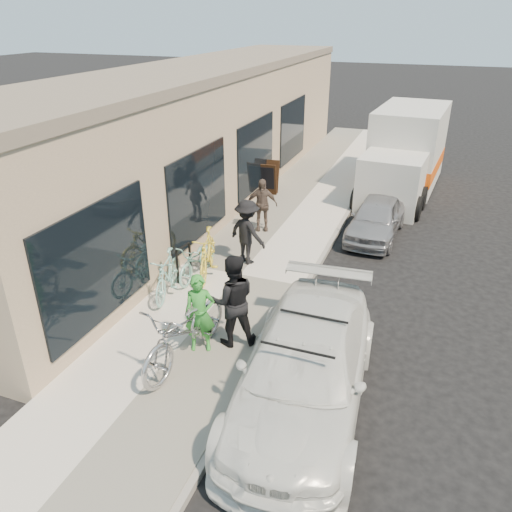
% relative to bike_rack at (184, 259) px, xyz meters
% --- Properties ---
extents(ground, '(120.00, 120.00, 0.00)m').
position_rel_bike_rack_xyz_m(ground, '(3.13, -2.41, -0.63)').
color(ground, black).
rests_on(ground, ground).
extents(sidewalk, '(3.00, 34.00, 0.15)m').
position_rel_bike_rack_xyz_m(sidewalk, '(1.13, 0.59, -0.56)').
color(sidewalk, beige).
rests_on(sidewalk, ground).
extents(curb, '(0.12, 34.00, 0.13)m').
position_rel_bike_rack_xyz_m(curb, '(2.68, 0.59, -0.57)').
color(curb, gray).
rests_on(curb, ground).
extents(storefront, '(3.60, 20.00, 4.22)m').
position_rel_bike_rack_xyz_m(storefront, '(-2.11, 5.58, 1.49)').
color(storefront, tan).
rests_on(storefront, ground).
extents(bike_rack, '(0.10, 0.57, 0.80)m').
position_rel_bike_rack_xyz_m(bike_rack, '(0.00, 0.00, 0.00)').
color(bike_rack, black).
rests_on(bike_rack, sidewalk).
extents(sandwich_board, '(0.71, 0.72, 1.07)m').
position_rel_bike_rack_xyz_m(sandwich_board, '(-0.18, 6.23, 0.06)').
color(sandwich_board, '#331C0E').
rests_on(sandwich_board, sidewalk).
extents(sedan_white, '(2.27, 4.84, 1.41)m').
position_rel_bike_rack_xyz_m(sedan_white, '(3.61, -2.83, 0.05)').
color(sedan_white, white).
rests_on(sedan_white, ground).
extents(sedan_silver, '(1.44, 3.23, 1.08)m').
position_rel_bike_rack_xyz_m(sedan_silver, '(3.68, 4.27, -0.09)').
color(sedan_silver, '#96959A').
rests_on(sedan_silver, ground).
extents(moving_truck, '(2.50, 5.76, 2.76)m').
position_rel_bike_rack_xyz_m(moving_truck, '(3.93, 8.68, 0.59)').
color(moving_truck, beige).
rests_on(moving_truck, ground).
extents(tandem_bike, '(1.08, 2.43, 1.24)m').
position_rel_bike_rack_xyz_m(tandem_bike, '(1.48, -2.67, 0.13)').
color(tandem_bike, '#B0AFB2').
rests_on(tandem_bike, sidewalk).
extents(woman_rider, '(0.63, 0.54, 1.48)m').
position_rel_bike_rack_xyz_m(woman_rider, '(1.55, -2.28, 0.25)').
color(woman_rider, '#2F8E2F').
rests_on(woman_rider, sidewalk).
extents(man_standing, '(1.07, 1.00, 1.76)m').
position_rel_bike_rack_xyz_m(man_standing, '(2.01, -1.89, 0.39)').
color(man_standing, black).
rests_on(man_standing, sidewalk).
extents(cruiser_bike_a, '(0.79, 1.67, 0.97)m').
position_rel_bike_rack_xyz_m(cruiser_bike_a, '(0.03, -0.79, -0.00)').
color(cruiser_bike_a, '#81C1B5').
rests_on(cruiser_bike_a, sidewalk).
extents(cruiser_bike_b, '(0.61, 1.64, 0.85)m').
position_rel_bike_rack_xyz_m(cruiser_bike_b, '(0.27, 0.17, -0.06)').
color(cruiser_bike_b, '#81C1B5').
rests_on(cruiser_bike_b, sidewalk).
extents(cruiser_bike_c, '(0.97, 1.85, 1.07)m').
position_rel_bike_rack_xyz_m(cruiser_bike_c, '(0.44, 0.31, 0.05)').
color(cruiser_bike_c, gold).
rests_on(cruiser_bike_c, sidewalk).
extents(bystander_a, '(1.17, 0.92, 1.59)m').
position_rel_bike_rack_xyz_m(bystander_a, '(1.06, 1.25, 0.31)').
color(bystander_a, black).
rests_on(bystander_a, sidewalk).
extents(bystander_b, '(0.93, 0.62, 1.47)m').
position_rel_bike_rack_xyz_m(bystander_b, '(0.68, 3.27, 0.25)').
color(bystander_b, brown).
rests_on(bystander_b, sidewalk).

